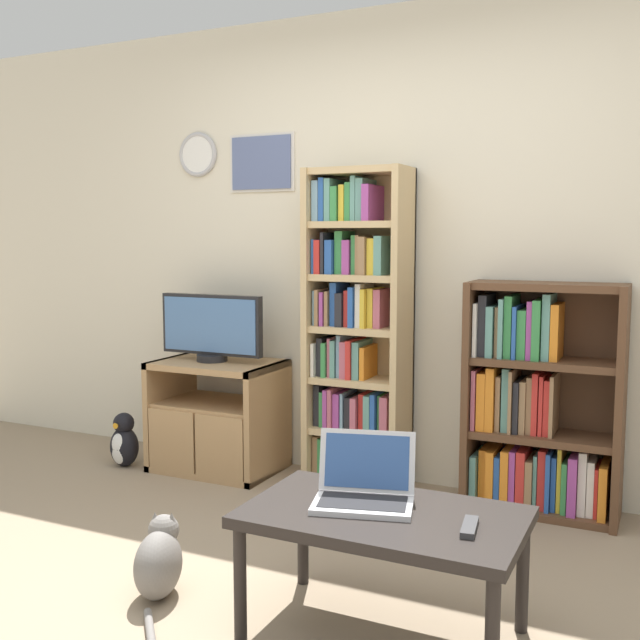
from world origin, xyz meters
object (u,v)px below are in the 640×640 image
Objects in this scene: tv_stand at (217,415)px; laptop at (365,486)px; coffee_table at (384,525)px; bookshelf_tall at (356,333)px; bookshelf_short at (535,407)px; cat at (159,561)px; television at (211,328)px; remote_near_laptop at (470,527)px; penguin_figurine at (124,442)px.

laptop is at bearing -41.17° from tv_stand.
tv_stand is at bearing 139.44° from coffee_table.
laptop is (1.45, -1.27, 0.18)m from tv_stand.
coffee_table is 2.36× the size of laptop.
tv_stand is 0.98m from bookshelf_tall.
laptop is (-0.34, -1.40, -0.02)m from bookshelf_short.
television is at bearing 96.23° from cat.
remote_near_laptop is 1.22m from cat.
tv_stand is at bearing 123.63° from laptop.
bookshelf_short is 1.95m from cat.
tv_stand is 0.41× the size of bookshelf_tall.
laptop is 0.80× the size of cat.
tv_stand is 2.21× the size of penguin_figurine.
cat is (-1.18, -0.06, -0.32)m from remote_near_laptop.
television is 0.88m from penguin_figurine.
coffee_table is 1.90× the size of cat.
bookshelf_tall is at bearing 116.14° from remote_near_laptop.
television is 1.73m from cat.
bookshelf_short is at bearing 3.79° from television.
tv_stand is 1.57m from cat.
cat is at bearing 175.22° from laptop.
coffee_table is (-0.25, -1.45, -0.13)m from bookshelf_short.
coffee_table is 0.31m from remote_near_laptop.
television is 0.38× the size of bookshelf_tall.
cat is 1.51× the size of penguin_figurine.
bookshelf_short is (1.79, 0.13, 0.20)m from tv_stand.
bookshelf_tall is 1.56m from penguin_figurine.
laptop reaches higher than penguin_figurine.
bookshelf_tall is 1.85× the size of coffee_table.
bookshelf_tall is 1.02m from bookshelf_short.
television is at bearing -176.21° from bookshelf_short.
bookshelf_tall is 1.85m from remote_near_laptop.
tv_stand is 1.93m from laptop.
bookshelf_tall is 1.51× the size of bookshelf_short.
coffee_table is 0.92m from cat.
bookshelf_tall is 5.32× the size of penguin_figurine.
cat is (-0.78, -0.14, -0.37)m from laptop.
bookshelf_short reaches higher than laptop.
tv_stand is 0.60m from penguin_figurine.
remote_near_laptop is 2.66m from penguin_figurine.
bookshelf_short is (0.97, -0.01, -0.32)m from bookshelf_tall.
penguin_figurine is at bearing 151.56° from coffee_table.
tv_stand is 1.46× the size of cat.
cat is at bearing -64.78° from tv_stand.
laptop is at bearing 150.91° from coffee_table.
remote_near_laptop is 0.33× the size of cat.
television is 1.33× the size of cat.
bookshelf_short is at bearing 33.89° from cat.
bookshelf_tall is at bearing 116.22° from coffee_table.
penguin_figurine is (-0.50, -0.20, -0.69)m from television.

